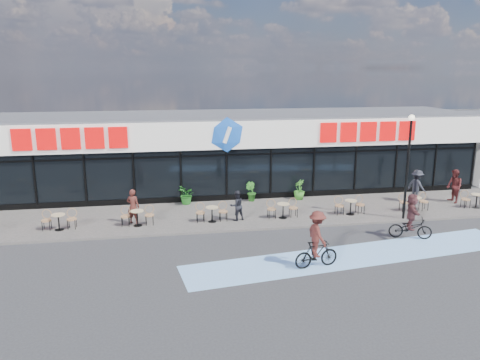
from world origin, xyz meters
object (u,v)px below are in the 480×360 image
object	(u,v)px
lamp_post	(408,158)
cyclist_a	(317,242)
potted_plant_mid	(251,192)
cyclist_b	(411,220)
pedestrian_b	(417,186)
potted_plant_right	(299,190)
potted_plant_left	(187,195)
patron_right	(237,206)
pedestrian_a	(454,186)
patron_left	(133,206)

from	to	relation	value
lamp_post	cyclist_a	xyz separation A→B (m)	(-6.01, -4.62, -2.12)
cyclist_a	potted_plant_mid	bearing A→B (deg)	94.98
cyclist_a	cyclist_b	bearing A→B (deg)	24.21
pedestrian_b	cyclist_b	size ratio (longest dim) A/B	0.89
potted_plant_right	pedestrian_b	distance (m)	6.37
potted_plant_left	potted_plant_mid	bearing A→B (deg)	0.76
lamp_post	patron_right	world-z (taller)	lamp_post
lamp_post	potted_plant_right	world-z (taller)	lamp_post
potted_plant_left	potted_plant_right	xyz separation A→B (m)	(6.26, -0.09, 0.03)
patron_right	pedestrian_b	size ratio (longest dim) A/B	0.82
lamp_post	pedestrian_b	bearing A→B (deg)	50.65
pedestrian_b	cyclist_b	xyz separation A→B (m)	(-3.06, -4.92, -0.15)
potted_plant_right	cyclist_b	world-z (taller)	cyclist_b
potted_plant_mid	cyclist_a	size ratio (longest dim) A/B	0.48
pedestrian_a	potted_plant_mid	bearing A→B (deg)	-100.32
potted_plant_right	patron_right	world-z (taller)	patron_right
pedestrian_b	patron_right	bearing A→B (deg)	76.15
lamp_post	pedestrian_a	bearing A→B (deg)	27.75
patron_left	patron_right	bearing A→B (deg)	-164.21
patron_left	cyclist_b	distance (m)	12.60
lamp_post	potted_plant_left	world-z (taller)	lamp_post
cyclist_b	potted_plant_mid	bearing A→B (deg)	131.21
potted_plant_right	pedestrian_b	bearing A→B (deg)	-14.54
pedestrian_b	pedestrian_a	bearing A→B (deg)	-123.98
lamp_post	potted_plant_right	xyz separation A→B (m)	(-4.06, 4.16, -2.45)
patron_left	lamp_post	bearing A→B (deg)	-166.37
lamp_post	potted_plant_mid	distance (m)	8.40
patron_right	cyclist_a	xyz separation A→B (m)	(2.08, -5.71, 0.16)
potted_plant_left	pedestrian_a	bearing A→B (deg)	-8.29
potted_plant_left	cyclist_b	size ratio (longest dim) A/B	0.52
potted_plant_right	patron_right	distance (m)	5.08
pedestrian_a	patron_left	bearing A→B (deg)	-86.76
potted_plant_left	pedestrian_b	distance (m)	12.53
potted_plant_left	cyclist_b	bearing A→B (deg)	-35.23
potted_plant_left	patron_right	bearing A→B (deg)	-54.93
pedestrian_b	cyclist_b	world-z (taller)	cyclist_b
cyclist_a	pedestrian_a	bearing A→B (deg)	33.87
potted_plant_left	cyclist_b	world-z (taller)	cyclist_b
patron_left	pedestrian_a	xyz separation A→B (m)	(17.06, 0.71, 0.08)
pedestrian_b	cyclist_a	size ratio (longest dim) A/B	0.82
patron_right	potted_plant_right	bearing A→B (deg)	-160.61
lamp_post	potted_plant_right	bearing A→B (deg)	134.28
pedestrian_a	patron_right	bearing A→B (deg)	-84.15
lamp_post	cyclist_a	size ratio (longest dim) A/B	2.30
potted_plant_mid	pedestrian_a	world-z (taller)	pedestrian_a
pedestrian_b	cyclist_a	distance (m)	10.84
lamp_post	potted_plant_left	bearing A→B (deg)	157.63
patron_left	pedestrian_a	bearing A→B (deg)	-157.68
patron_right	pedestrian_b	bearing A→B (deg)	170.32
cyclist_a	pedestrian_b	bearing A→B (deg)	41.55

